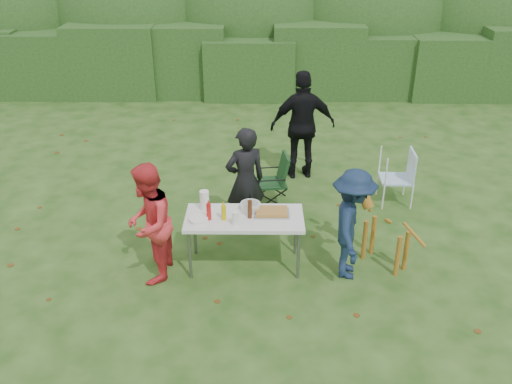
{
  "coord_description": "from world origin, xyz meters",
  "views": [
    {
      "loc": [
        0.27,
        -5.68,
        4.14
      ],
      "look_at": [
        0.22,
        0.44,
        1.0
      ],
      "focal_mm": 38.0,
      "sensor_mm": 36.0,
      "label": 1
    }
  ],
  "objects_px": {
    "person_cook": "(245,181)",
    "lawn_chair": "(396,177)",
    "beer_bottle": "(250,209)",
    "ketchup_bottle": "(209,212)",
    "child": "(352,225)",
    "person_red_jacket": "(149,224)",
    "dog": "(387,231)",
    "mustard_bottle": "(224,213)",
    "person_black_puffy": "(303,126)",
    "camping_chair": "(271,180)",
    "paper_towel_roll": "(204,200)",
    "folding_table": "(244,220)"
  },
  "relations": [
    {
      "from": "person_red_jacket",
      "to": "child",
      "type": "relative_size",
      "value": 1.07
    },
    {
      "from": "child",
      "to": "dog",
      "type": "bearing_deg",
      "value": -57.29
    },
    {
      "from": "mustard_bottle",
      "to": "person_cook",
      "type": "bearing_deg",
      "value": 76.15
    },
    {
      "from": "lawn_chair",
      "to": "paper_towel_roll",
      "type": "height_order",
      "value": "paper_towel_roll"
    },
    {
      "from": "folding_table",
      "to": "ketchup_bottle",
      "type": "height_order",
      "value": "ketchup_bottle"
    },
    {
      "from": "folding_table",
      "to": "mustard_bottle",
      "type": "bearing_deg",
      "value": -163.52
    },
    {
      "from": "person_black_puffy",
      "to": "beer_bottle",
      "type": "distance_m",
      "value": 2.93
    },
    {
      "from": "beer_bottle",
      "to": "ketchup_bottle",
      "type": "bearing_deg",
      "value": -174.83
    },
    {
      "from": "camping_chair",
      "to": "person_black_puffy",
      "type": "bearing_deg",
      "value": -125.74
    },
    {
      "from": "person_black_puffy",
      "to": "dog",
      "type": "bearing_deg",
      "value": 102.19
    },
    {
      "from": "person_cook",
      "to": "child",
      "type": "relative_size",
      "value": 1.09
    },
    {
      "from": "folding_table",
      "to": "beer_bottle",
      "type": "bearing_deg",
      "value": -20.93
    },
    {
      "from": "person_red_jacket",
      "to": "paper_towel_roll",
      "type": "relative_size",
      "value": 5.99
    },
    {
      "from": "person_black_puffy",
      "to": "camping_chair",
      "type": "height_order",
      "value": "person_black_puffy"
    },
    {
      "from": "dog",
      "to": "ketchup_bottle",
      "type": "distance_m",
      "value": 2.31
    },
    {
      "from": "paper_towel_roll",
      "to": "person_black_puffy",
      "type": "bearing_deg",
      "value": 60.78
    },
    {
      "from": "mustard_bottle",
      "to": "ketchup_bottle",
      "type": "xyz_separation_m",
      "value": [
        -0.19,
        0.0,
        0.01
      ]
    },
    {
      "from": "paper_towel_roll",
      "to": "beer_bottle",
      "type": "bearing_deg",
      "value": -20.51
    },
    {
      "from": "camping_chair",
      "to": "person_cook",
      "type": "bearing_deg",
      "value": 56.76
    },
    {
      "from": "person_red_jacket",
      "to": "child",
      "type": "xyz_separation_m",
      "value": [
        2.5,
        0.08,
        -0.05
      ]
    },
    {
      "from": "person_cook",
      "to": "ketchup_bottle",
      "type": "height_order",
      "value": "person_cook"
    },
    {
      "from": "person_cook",
      "to": "lawn_chair",
      "type": "bearing_deg",
      "value": 179.2
    },
    {
      "from": "person_cook",
      "to": "lawn_chair",
      "type": "xyz_separation_m",
      "value": [
        2.36,
        0.89,
        -0.35
      ]
    },
    {
      "from": "child",
      "to": "beer_bottle",
      "type": "height_order",
      "value": "child"
    },
    {
      "from": "dog",
      "to": "camping_chair",
      "type": "relative_size",
      "value": 1.23
    },
    {
      "from": "person_cook",
      "to": "beer_bottle",
      "type": "height_order",
      "value": "person_cook"
    },
    {
      "from": "folding_table",
      "to": "beer_bottle",
      "type": "height_order",
      "value": "beer_bottle"
    },
    {
      "from": "camping_chair",
      "to": "paper_towel_roll",
      "type": "xyz_separation_m",
      "value": [
        -0.89,
        -1.52,
        0.45
      ]
    },
    {
      "from": "folding_table",
      "to": "person_black_puffy",
      "type": "bearing_deg",
      "value": 71.54
    },
    {
      "from": "person_red_jacket",
      "to": "dog",
      "type": "height_order",
      "value": "person_red_jacket"
    },
    {
      "from": "folding_table",
      "to": "lawn_chair",
      "type": "bearing_deg",
      "value": 37.42
    },
    {
      "from": "person_black_puffy",
      "to": "child",
      "type": "height_order",
      "value": "person_black_puffy"
    },
    {
      "from": "person_red_jacket",
      "to": "ketchup_bottle",
      "type": "xyz_separation_m",
      "value": [
        0.72,
        0.18,
        0.07
      ]
    },
    {
      "from": "person_cook",
      "to": "person_red_jacket",
      "type": "distance_m",
      "value": 1.64
    },
    {
      "from": "camping_chair",
      "to": "dog",
      "type": "bearing_deg",
      "value": 123.41
    },
    {
      "from": "dog",
      "to": "paper_towel_roll",
      "type": "xyz_separation_m",
      "value": [
        -2.36,
        0.14,
        0.37
      ]
    },
    {
      "from": "camping_chair",
      "to": "beer_bottle",
      "type": "xyz_separation_m",
      "value": [
        -0.3,
        -1.74,
        0.44
      ]
    },
    {
      "from": "camping_chair",
      "to": "ketchup_bottle",
      "type": "bearing_deg",
      "value": 57.69
    },
    {
      "from": "beer_bottle",
      "to": "lawn_chair",
      "type": "bearing_deg",
      "value": 38.69
    },
    {
      "from": "dog",
      "to": "mustard_bottle",
      "type": "height_order",
      "value": "dog"
    },
    {
      "from": "lawn_chair",
      "to": "child",
      "type": "bearing_deg",
      "value": 64.9
    },
    {
      "from": "folding_table",
      "to": "paper_towel_roll",
      "type": "distance_m",
      "value": 0.58
    },
    {
      "from": "child",
      "to": "camping_chair",
      "type": "height_order",
      "value": "child"
    },
    {
      "from": "paper_towel_roll",
      "to": "folding_table",
      "type": "bearing_deg",
      "value": -20.46
    },
    {
      "from": "person_red_jacket",
      "to": "person_black_puffy",
      "type": "bearing_deg",
      "value": 148.7
    },
    {
      "from": "dog",
      "to": "ketchup_bottle",
      "type": "xyz_separation_m",
      "value": [
        -2.28,
        -0.12,
        0.35
      ]
    },
    {
      "from": "folding_table",
      "to": "ketchup_bottle",
      "type": "distance_m",
      "value": 0.47
    },
    {
      "from": "lawn_chair",
      "to": "beer_bottle",
      "type": "distance_m",
      "value": 2.95
    },
    {
      "from": "person_red_jacket",
      "to": "ketchup_bottle",
      "type": "distance_m",
      "value": 0.75
    },
    {
      "from": "child",
      "to": "folding_table",
      "type": "bearing_deg",
      "value": 90.93
    }
  ]
}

